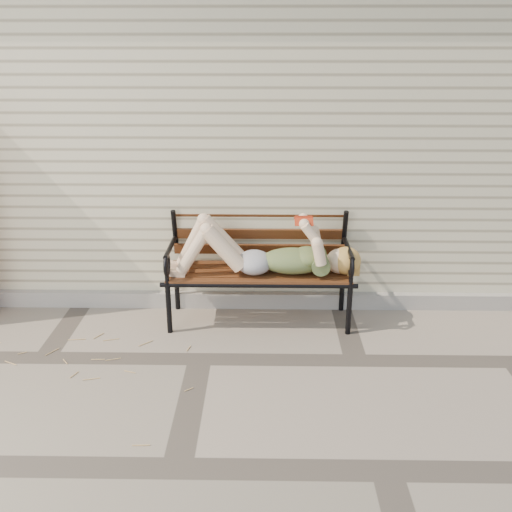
{
  "coord_description": "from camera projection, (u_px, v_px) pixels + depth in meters",
  "views": [
    {
      "loc": [
        0.52,
        -3.98,
        2.39
      ],
      "look_at": [
        0.44,
        0.55,
        0.68
      ],
      "focal_mm": 40.0,
      "sensor_mm": 36.0,
      "label": 1
    }
  ],
  "objects": [
    {
      "name": "house_wall",
      "position": [
        223.0,
        120.0,
        6.85
      ],
      "size": [
        8.0,
        4.0,
        3.0
      ],
      "primitive_type": "cube",
      "color": "beige",
      "rests_on": "ground"
    },
    {
      "name": "ground",
      "position": [
        200.0,
        359.0,
        4.57
      ],
      "size": [
        80.0,
        80.0,
        0.0
      ],
      "primitive_type": "plane",
      "color": "gray",
      "rests_on": "ground"
    },
    {
      "name": "reading_woman",
      "position": [
        261.0,
        252.0,
        4.94
      ],
      "size": [
        1.66,
        0.38,
        0.52
      ],
      "color": "#093A43",
      "rests_on": "ground"
    },
    {
      "name": "garden_bench",
      "position": [
        259.0,
        251.0,
        5.08
      ],
      "size": [
        1.76,
        0.7,
        1.14
      ],
      "color": "black",
      "rests_on": "ground"
    },
    {
      "name": "foundation_strip",
      "position": [
        211.0,
        299.0,
        5.45
      ],
      "size": [
        8.0,
        0.1,
        0.15
      ],
      "primitive_type": "cube",
      "color": "#A39D93",
      "rests_on": "ground"
    },
    {
      "name": "straw_scatter",
      "position": [
        41.0,
        375.0,
        4.34
      ],
      "size": [
        2.66,
        1.75,
        0.01
      ],
      "color": "tan",
      "rests_on": "ground"
    }
  ]
}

